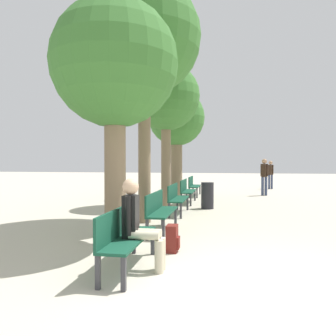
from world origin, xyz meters
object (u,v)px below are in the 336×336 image
object	(u,v)px
bench_row_4	(193,184)
person_seated	(139,222)
bench_row_2	(176,196)
pedestrian_mid	(264,174)
bench_row_3	(186,189)
pedestrian_near	(271,173)
tree_row_1	(144,40)
tree_row_2	(166,98)
trash_bin	(207,196)
backpack	(172,239)
tree_row_0	(115,67)
bench_row_1	(159,208)
tree_row_3	(177,120)
bench_row_0	(124,233)

from	to	relation	value
bench_row_4	person_seated	world-z (taller)	person_seated
bench_row_2	pedestrian_mid	size ratio (longest dim) A/B	1.00
bench_row_3	pedestrian_near	world-z (taller)	pedestrian_near
tree_row_1	person_seated	world-z (taller)	tree_row_1
bench_row_3	pedestrian_mid	size ratio (longest dim) A/B	1.00
tree_row_2	trash_bin	world-z (taller)	tree_row_2
bench_row_2	backpack	bearing A→B (deg)	-82.28
tree_row_0	trash_bin	distance (m)	6.07
backpack	bench_row_1	bearing A→B (deg)	109.78
tree_row_3	pedestrian_near	size ratio (longest dim) A/B	2.89
bench_row_1	bench_row_0	bearing A→B (deg)	-90.00
pedestrian_near	pedestrian_mid	xyz separation A→B (m)	(-0.77, -3.76, 0.05)
bench_row_2	tree_row_1	size ratio (longest dim) A/B	0.27
tree_row_3	bench_row_2	bearing A→B (deg)	-81.59
pedestrian_near	trash_bin	size ratio (longest dim) A/B	1.83
tree_row_1	backpack	distance (m)	5.39
bench_row_3	tree_row_1	world-z (taller)	tree_row_1
tree_row_2	trash_bin	distance (m)	3.73
tree_row_0	pedestrian_near	world-z (taller)	tree_row_0
tree_row_2	person_seated	bearing A→B (deg)	-82.95
tree_row_2	backpack	bearing A→B (deg)	-78.48
bench_row_1	tree_row_1	size ratio (longest dim) A/B	0.27
tree_row_0	trash_bin	xyz separation A→B (m)	(1.49, 5.07, -2.97)
pedestrian_near	pedestrian_mid	world-z (taller)	pedestrian_mid
tree_row_2	pedestrian_near	bearing A→B (deg)	60.23
bench_row_0	person_seated	size ratio (longest dim) A/B	1.27
bench_row_4	tree_row_1	world-z (taller)	tree_row_1
tree_row_1	backpack	world-z (taller)	tree_row_1
tree_row_2	trash_bin	size ratio (longest dim) A/B	5.74
tree_row_1	trash_bin	size ratio (longest dim) A/B	7.08
bench_row_0	bench_row_3	bearing A→B (deg)	90.00
bench_row_2	backpack	world-z (taller)	bench_row_2
bench_row_3	pedestrian_mid	world-z (taller)	pedestrian_mid
bench_row_0	bench_row_1	bearing A→B (deg)	90.00
tree_row_1	bench_row_4	bearing A→B (deg)	84.78
pedestrian_mid	tree_row_2	bearing A→B (deg)	-131.65
person_seated	bench_row_2	bearing A→B (deg)	92.53
bench_row_4	person_seated	xyz separation A→B (m)	(0.23, -10.41, 0.18)
bench_row_0	bench_row_3	distance (m)	7.80
bench_row_4	trash_bin	size ratio (longest dim) A/B	1.93
bench_row_3	person_seated	xyz separation A→B (m)	(0.23, -7.81, 0.18)
tree_row_2	bench_row_4	bearing A→B (deg)	80.28
bench_row_2	pedestrian_mid	world-z (taller)	pedestrian_mid
trash_bin	bench_row_1	bearing A→B (deg)	-102.89
bench_row_3	bench_row_4	world-z (taller)	same
bench_row_4	tree_row_1	size ratio (longest dim) A/B	0.27
bench_row_0	bench_row_4	world-z (taller)	same
bench_row_0	tree_row_3	size ratio (longest dim) A/B	0.37
pedestrian_near	tree_row_2	bearing A→B (deg)	-119.77
bench_row_0	person_seated	distance (m)	0.29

